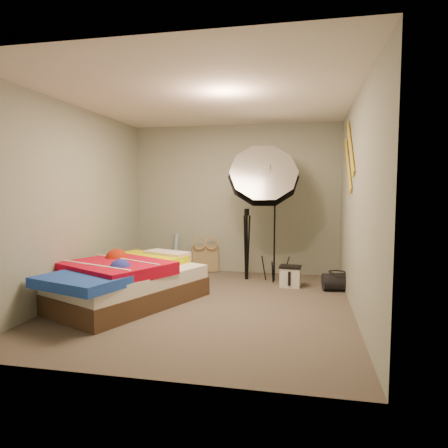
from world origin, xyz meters
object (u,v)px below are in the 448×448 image
(bed, at_px, (123,281))
(photo_umbrella, at_px, (263,178))
(wrapping_roll, at_px, (176,252))
(camera_case, at_px, (290,277))
(duffel_bag, at_px, (337,282))
(tote_bag, at_px, (205,259))
(camera_tripod, at_px, (247,239))

(bed, height_order, photo_umbrella, photo_umbrella)
(wrapping_roll, bearing_deg, photo_umbrella, -21.20)
(camera_case, bearing_deg, bed, -143.44)
(camera_case, bearing_deg, wrapping_roll, 163.32)
(photo_umbrella, bearing_deg, wrapping_roll, 158.80)
(duffel_bag, bearing_deg, wrapping_roll, 153.26)
(tote_bag, bearing_deg, photo_umbrella, -50.32)
(duffel_bag, bearing_deg, camera_case, 163.68)
(tote_bag, height_order, camera_tripod, camera_tripod)
(camera_tripod, bearing_deg, photo_umbrella, -33.40)
(bed, xyz_separation_m, camera_tripod, (1.32, 1.61, 0.37))
(duffel_bag, relative_size, photo_umbrella, 0.18)
(camera_case, bearing_deg, camera_tripod, 157.45)
(photo_umbrella, bearing_deg, camera_tripod, 146.60)
(bed, distance_m, camera_tripod, 2.11)
(wrapping_roll, relative_size, camera_case, 2.25)
(camera_tripod, bearing_deg, bed, -129.50)
(wrapping_roll, relative_size, bed, 0.28)
(camera_case, xyz_separation_m, duffel_bag, (0.65, -0.09, -0.02))
(tote_bag, xyz_separation_m, camera_case, (1.49, -0.80, -0.08))
(photo_umbrella, distance_m, camera_tripod, 1.00)
(tote_bag, bearing_deg, camera_tripod, -49.17)
(tote_bag, relative_size, duffel_bag, 1.12)
(tote_bag, height_order, wrapping_roll, wrapping_roll)
(wrapping_roll, distance_m, photo_umbrella, 2.13)
(tote_bag, relative_size, camera_case, 1.55)
(photo_umbrella, xyz_separation_m, camera_tripod, (-0.27, 0.18, -0.94))
(camera_tripod, bearing_deg, camera_case, -27.52)
(duffel_bag, height_order, bed, bed)
(wrapping_roll, bearing_deg, duffel_bag, -18.50)
(camera_case, distance_m, photo_umbrella, 1.51)
(bed, bearing_deg, duffel_bag, 23.26)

